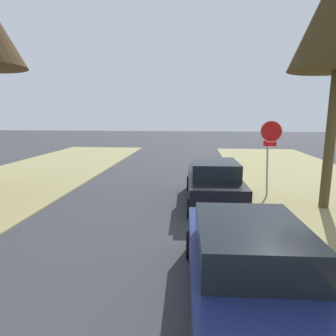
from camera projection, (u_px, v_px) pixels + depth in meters
stop_sign_far at (270, 142)px, 10.86m from camera, size 0.81×0.59×2.94m
parked_sedan_navy at (246, 269)px, 4.65m from camera, size 2.08×4.46×1.57m
parked_sedan_black at (214, 183)px, 10.45m from camera, size 2.08×4.46×1.57m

